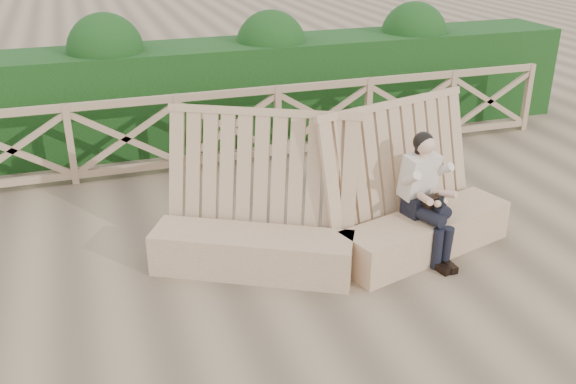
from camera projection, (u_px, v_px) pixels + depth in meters
name	position (u px, v px, depth m)	size (l,w,h in m)	color
ground	(317.00, 290.00, 6.24)	(60.00, 60.00, 0.00)	brown
bench	(340.00, 225.00, 6.66)	(3.91, 1.63, 1.57)	#8E6C51
woman	(426.00, 191.00, 6.63)	(0.44, 0.83, 1.33)	black
guardrail	(229.00, 128.00, 9.04)	(10.10, 0.09, 1.10)	#7D6148
hedge	(210.00, 93.00, 10.00)	(12.00, 1.20, 1.50)	black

